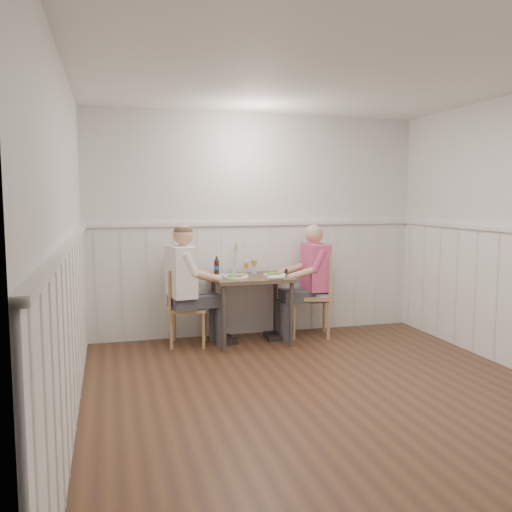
% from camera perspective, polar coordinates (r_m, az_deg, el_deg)
% --- Properties ---
extents(ground_plane, '(4.50, 4.50, 0.00)m').
position_cam_1_polar(ground_plane, '(4.62, 7.74, -14.56)').
color(ground_plane, '#472C1F').
extents(room_shell, '(4.04, 4.54, 2.60)m').
position_cam_1_polar(room_shell, '(4.32, 8.03, 4.62)').
color(room_shell, silver).
rests_on(room_shell, ground).
extents(wainscot, '(4.00, 4.49, 1.34)m').
position_cam_1_polar(wainscot, '(5.05, 4.80, -4.59)').
color(wainscot, silver).
rests_on(wainscot, ground).
extents(dining_table, '(0.85, 0.70, 0.75)m').
position_cam_1_polar(dining_table, '(6.09, -0.50, -3.13)').
color(dining_table, '#493A2C').
rests_on(dining_table, ground).
extents(chair_right, '(0.57, 0.57, 0.99)m').
position_cam_1_polar(chair_right, '(6.40, 6.21, -3.69)').
color(chair_right, '#A27650').
rests_on(chair_right, ground).
extents(chair_left, '(0.48, 0.48, 0.85)m').
position_cam_1_polar(chair_left, '(6.04, -7.65, -5.00)').
color(chair_left, '#A27650').
rests_on(chair_left, ground).
extents(man_in_pink, '(0.63, 0.44, 1.34)m').
position_cam_1_polar(man_in_pink, '(6.36, 5.93, -3.50)').
color(man_in_pink, '#3F3F47').
rests_on(man_in_pink, ground).
extents(diner_cream, '(0.68, 0.48, 1.37)m').
position_cam_1_polar(diner_cream, '(5.92, -7.46, -4.15)').
color(diner_cream, '#3F3F47').
rests_on(diner_cream, ground).
extents(plate_man, '(0.26, 0.26, 0.07)m').
position_cam_1_polar(plate_man, '(6.13, 1.93, -1.87)').
color(plate_man, white).
rests_on(plate_man, dining_table).
extents(plate_diner, '(0.27, 0.27, 0.07)m').
position_cam_1_polar(plate_diner, '(5.95, -2.16, -2.12)').
color(plate_diner, white).
rests_on(plate_diner, dining_table).
extents(beer_glass_a, '(0.08, 0.08, 0.19)m').
position_cam_1_polar(beer_glass_a, '(6.28, -0.20, -0.70)').
color(beer_glass_a, silver).
rests_on(beer_glass_a, dining_table).
extents(beer_glass_b, '(0.07, 0.07, 0.17)m').
position_cam_1_polar(beer_glass_b, '(6.20, -1.05, -0.93)').
color(beer_glass_b, silver).
rests_on(beer_glass_b, dining_table).
extents(beer_bottle, '(0.06, 0.06, 0.21)m').
position_cam_1_polar(beer_bottle, '(6.20, -4.17, -1.12)').
color(beer_bottle, black).
rests_on(beer_bottle, dining_table).
extents(rolled_napkin, '(0.19, 0.06, 0.04)m').
position_cam_1_polar(rolled_napkin, '(5.84, 2.11, -2.28)').
color(rolled_napkin, white).
rests_on(rolled_napkin, dining_table).
extents(grass_vase, '(0.04, 0.04, 0.39)m').
position_cam_1_polar(grass_vase, '(6.27, -2.33, -0.28)').
color(grass_vase, silver).
rests_on(grass_vase, dining_table).
extents(gingham_mat, '(0.38, 0.35, 0.01)m').
position_cam_1_polar(gingham_mat, '(6.17, -3.22, -1.99)').
color(gingham_mat, '#4365A9').
rests_on(gingham_mat, dining_table).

